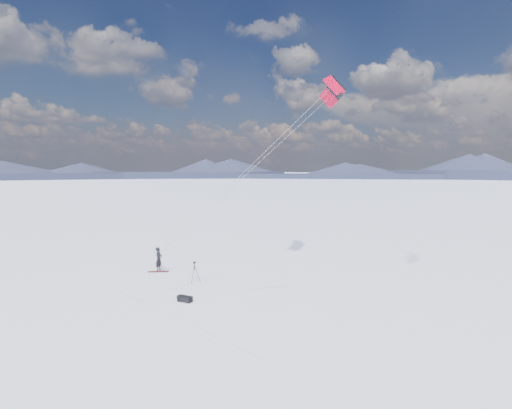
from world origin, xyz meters
The scene contains 9 objects.
ground centered at (0.00, 0.00, 0.00)m, with size 1800.00×1800.00×0.00m, color white.
horizon_hills centered at (0.00, 0.00, 3.48)m, with size 704.00×704.00×8.59m.
snow_tracks centered at (-0.56, -0.72, 0.00)m, with size 17.62×14.39×0.01m.
snowkiter centered at (-2.88, 2.71, 0.00)m, with size 0.66×0.44×1.82m, color black.
snowboard centered at (-2.69, 2.45, 0.02)m, with size 1.56×0.29×0.04m, color maroon.
tripod centered at (1.37, 1.59, 0.95)m, with size 0.72×0.66×1.48m.
gear_bag_a centered at (3.11, -1.59, 0.17)m, with size 0.88×0.45×0.38m.
gear_bag_b centered at (2.71, -1.57, 0.12)m, with size 0.65×0.62×0.28m.
power_kite centered at (9.07, 7.28, 13.12)m, with size 13.38×7.20×12.79m.
Camera 1 is at (16.72, -18.18, 7.72)m, focal length 26.00 mm.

